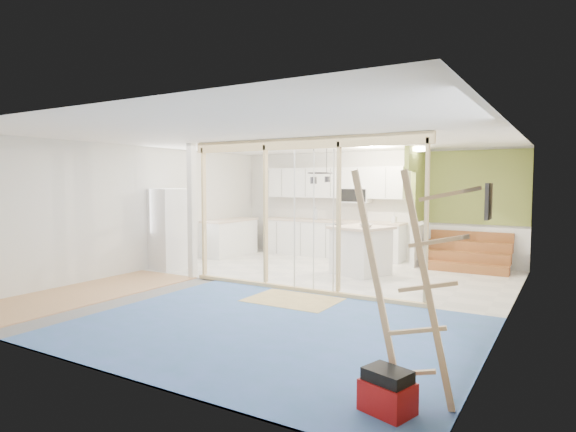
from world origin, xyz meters
The scene contains 17 objects.
room centered at (0.00, 0.00, 1.30)m, with size 7.01×8.01×2.61m.
floor_overlays centered at (0.07, 0.06, 0.01)m, with size 7.00×8.00×0.03m.
stud_frame centered at (-0.27, 0.00, 1.61)m, with size 4.66×0.14×2.60m.
base_cabinets centered at (-1.61, 3.36, 0.47)m, with size 4.45×2.24×0.93m.
upper_cabinets centered at (-0.84, 3.82, 1.82)m, with size 3.60×0.41×0.85m.
green_partition centered at (2.04, 3.66, 0.94)m, with size 2.25×1.51×2.60m.
pot_rack centered at (-0.31, 1.89, 2.00)m, with size 0.52×0.52×0.72m.
sheathing_panel centered at (3.48, -2.00, 1.30)m, with size 0.02×4.00×2.60m, color #A08856.
electrical_panel centered at (3.43, -1.40, 1.65)m, with size 0.04×0.30×0.40m, color #38383D.
ceiling_light centered at (1.40, 3.00, 2.54)m, with size 0.32×0.32×0.08m, color #FFEABF.
fridge centered at (-3.12, 0.45, 0.86)m, with size 0.89×0.86×1.72m.
island centered at (0.60, 1.95, 0.49)m, with size 1.26×1.26×0.98m.
bowl centered at (0.74, 1.85, 1.01)m, with size 0.25×0.25×0.06m, color white.
soap_bottle_a centered at (-1.28, 3.60, 1.09)m, with size 0.12×0.13×0.32m, color #9FA5B1.
soap_bottle_b centered at (0.70, 3.70, 1.04)m, with size 0.10×0.10×0.22m, color silver.
toolbox centered at (3.00, -3.40, 0.18)m, with size 0.46×0.40×0.37m.
ladder centered at (3.08, -3.15, 1.00)m, with size 1.05×0.12×1.95m.
Camera 1 is at (4.22, -7.01, 1.86)m, focal length 30.00 mm.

